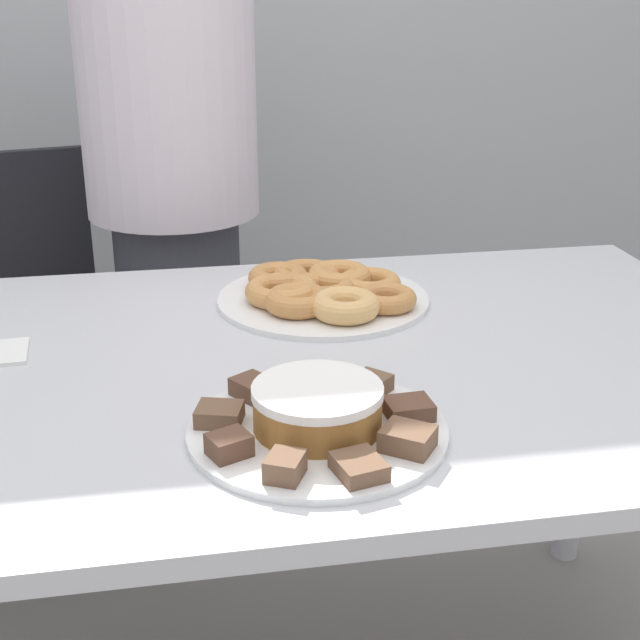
{
  "coord_description": "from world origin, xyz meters",
  "views": [
    {
      "loc": [
        -0.17,
        -1.21,
        1.28
      ],
      "look_at": [
        0.05,
        -0.01,
        0.79
      ],
      "focal_mm": 50.0,
      "sensor_mm": 36.0,
      "label": 1
    }
  ],
  "objects_px": {
    "office_chair_left": "(26,357)",
    "plate_donuts": "(323,299)",
    "person_standing": "(173,191)",
    "plate_cake": "(316,431)",
    "frosted_cake": "(316,407)"
  },
  "relations": [
    {
      "from": "office_chair_left",
      "to": "frosted_cake",
      "type": "distance_m",
      "value": 1.24
    },
    {
      "from": "office_chair_left",
      "to": "frosted_cake",
      "type": "relative_size",
      "value": 5.36
    },
    {
      "from": "office_chair_left",
      "to": "plate_donuts",
      "type": "xyz_separation_m",
      "value": [
        0.61,
        -0.6,
        0.32
      ]
    },
    {
      "from": "person_standing",
      "to": "office_chair_left",
      "type": "height_order",
      "value": "person_standing"
    },
    {
      "from": "person_standing",
      "to": "frosted_cake",
      "type": "height_order",
      "value": "person_standing"
    },
    {
      "from": "plate_cake",
      "to": "plate_donuts",
      "type": "xyz_separation_m",
      "value": [
        0.09,
        0.47,
        0.0
      ]
    },
    {
      "from": "plate_cake",
      "to": "person_standing",
      "type": "bearing_deg",
      "value": 98.19
    },
    {
      "from": "person_standing",
      "to": "office_chair_left",
      "type": "bearing_deg",
      "value": 171.8
    },
    {
      "from": "plate_donuts",
      "to": "person_standing",
      "type": "bearing_deg",
      "value": 113.84
    },
    {
      "from": "plate_cake",
      "to": "plate_donuts",
      "type": "bearing_deg",
      "value": 78.53
    },
    {
      "from": "person_standing",
      "to": "plate_cake",
      "type": "xyz_separation_m",
      "value": [
        0.15,
        -1.01,
        -0.08
      ]
    },
    {
      "from": "plate_donuts",
      "to": "frosted_cake",
      "type": "xyz_separation_m",
      "value": [
        -0.09,
        -0.47,
        0.03
      ]
    },
    {
      "from": "person_standing",
      "to": "plate_donuts",
      "type": "bearing_deg",
      "value": -66.16
    },
    {
      "from": "frosted_cake",
      "to": "plate_cake",
      "type": "bearing_deg",
      "value": -90.0
    },
    {
      "from": "office_chair_left",
      "to": "person_standing",
      "type": "bearing_deg",
      "value": -20.83
    }
  ]
}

